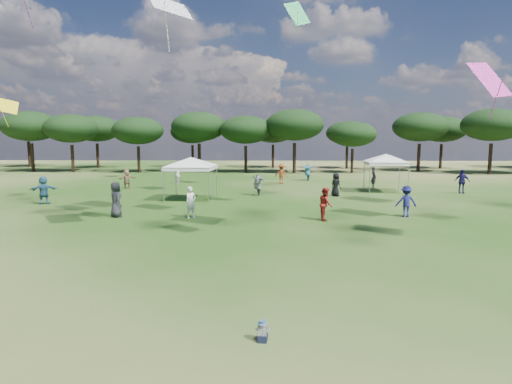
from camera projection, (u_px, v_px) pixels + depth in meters
The scene contains 5 objects.
tree_line at pixel (286, 128), 53.73m from camera, with size 108.78×17.63×7.77m.
tent_left at pixel (191, 159), 29.07m from camera, with size 6.37×6.37×3.24m.
tent_right at pixel (386, 155), 33.36m from camera, with size 6.09×6.09×3.29m.
toddler at pixel (263, 332), 9.13m from camera, with size 0.32×0.36×0.47m.
festival_crowd at pixel (255, 183), 32.23m from camera, with size 30.78×21.65×1.92m.
Camera 1 is at (-0.04, -7.00, 4.36)m, focal length 30.00 mm.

